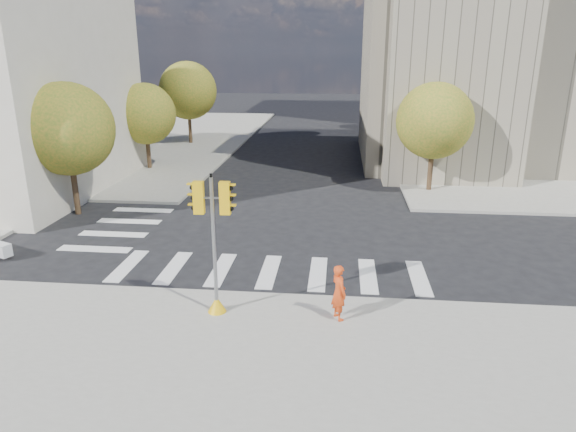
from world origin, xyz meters
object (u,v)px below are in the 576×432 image
object	(u,v)px
lamp_near	(433,104)
lamp_far	(406,88)
traffic_signal	(215,256)
photographer	(339,292)

from	to	relation	value
lamp_near	lamp_far	world-z (taller)	same
lamp_far	traffic_signal	size ratio (longest dim) A/B	1.88
lamp_near	traffic_signal	xyz separation A→B (m)	(-9.23, -19.42, -2.61)
lamp_far	photographer	world-z (taller)	lamp_far
traffic_signal	photographer	distance (m)	3.80
lamp_far	photographer	size ratio (longest dim) A/B	4.76
traffic_signal	photographer	bearing A→B (deg)	-2.22
lamp_near	lamp_far	size ratio (longest dim) A/B	1.00
lamp_near	traffic_signal	distance (m)	21.66
lamp_far	traffic_signal	distance (m)	34.77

